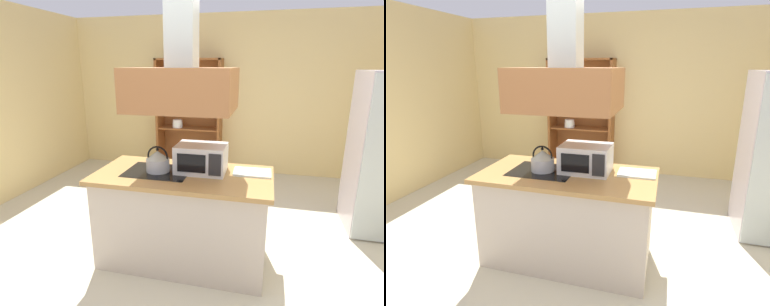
# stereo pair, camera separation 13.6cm
# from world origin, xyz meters

# --- Properties ---
(ground_plane) EXTENTS (7.80, 7.80, 0.00)m
(ground_plane) POSITION_xyz_m (0.00, 0.00, 0.00)
(ground_plane) COLOR beige
(wall_back) EXTENTS (6.00, 0.12, 2.70)m
(wall_back) POSITION_xyz_m (0.00, 3.00, 1.35)
(wall_back) COLOR #E9CD86
(wall_back) RESTS_ON ground
(kitchen_island) EXTENTS (1.63, 0.83, 0.90)m
(kitchen_island) POSITION_xyz_m (-0.15, 0.12, 0.45)
(kitchen_island) COLOR #C0B2A1
(kitchen_island) RESTS_ON ground
(range_hood) EXTENTS (0.90, 0.70, 1.21)m
(range_hood) POSITION_xyz_m (-0.15, 0.12, 1.77)
(range_hood) COLOR #A26538
(dish_cabinet) EXTENTS (1.12, 0.40, 1.98)m
(dish_cabinet) POSITION_xyz_m (-0.76, 2.79, 0.88)
(dish_cabinet) COLOR brown
(dish_cabinet) RESTS_ON ground
(kettle) EXTENTS (0.22, 0.22, 0.24)m
(kettle) POSITION_xyz_m (-0.40, 0.12, 1.00)
(kettle) COLOR silver
(kettle) RESTS_ON kitchen_island
(cutting_board) EXTENTS (0.34, 0.24, 0.02)m
(cutting_board) POSITION_xyz_m (0.47, 0.27, 0.91)
(cutting_board) COLOR white
(cutting_board) RESTS_ON kitchen_island
(microwave) EXTENTS (0.46, 0.35, 0.26)m
(microwave) POSITION_xyz_m (0.00, 0.21, 1.03)
(microwave) COLOR silver
(microwave) RESTS_ON kitchen_island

